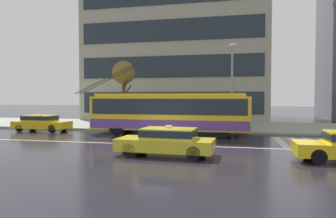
% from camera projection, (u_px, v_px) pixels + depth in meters
% --- Properties ---
extents(ground_plane, '(160.00, 160.00, 0.00)m').
position_uv_depth(ground_plane, '(156.00, 142.00, 18.34)').
color(ground_plane, '#222028').
extents(sidewalk_slab, '(80.00, 10.00, 0.14)m').
position_uv_depth(sidewalk_slab, '(184.00, 126.00, 28.04)').
color(sidewalk_slab, gray).
rests_on(sidewalk_slab, ground_plane).
extents(crosswalk_stripe_edge_near, '(0.44, 4.40, 0.01)m').
position_uv_depth(crosswalk_stripe_edge_near, '(281.00, 142.00, 18.20)').
color(crosswalk_stripe_edge_near, beige).
rests_on(crosswalk_stripe_edge_near, ground_plane).
extents(crosswalk_stripe_inner_a, '(0.44, 4.40, 0.01)m').
position_uv_depth(crosswalk_stripe_inner_a, '(297.00, 142.00, 18.01)').
color(crosswalk_stripe_inner_a, beige).
rests_on(crosswalk_stripe_inner_a, ground_plane).
extents(crosswalk_stripe_center, '(0.44, 4.40, 0.01)m').
position_uv_depth(crosswalk_stripe_center, '(313.00, 143.00, 17.82)').
color(crosswalk_stripe_center, beige).
rests_on(crosswalk_stripe_center, ground_plane).
extents(crosswalk_stripe_inner_b, '(0.44, 4.40, 0.01)m').
position_uv_depth(crosswalk_stripe_inner_b, '(330.00, 143.00, 17.62)').
color(crosswalk_stripe_inner_b, beige).
rests_on(crosswalk_stripe_inner_b, ground_plane).
extents(lane_centre_line, '(72.00, 0.14, 0.01)m').
position_uv_depth(lane_centre_line, '(151.00, 144.00, 17.17)').
color(lane_centre_line, silver).
rests_on(lane_centre_line, ground_plane).
extents(trolleybus, '(12.74, 2.65, 5.16)m').
position_uv_depth(trolleybus, '(170.00, 112.00, 21.52)').
color(trolleybus, yellow).
rests_on(trolleybus, ground_plane).
extents(taxi_queued_behind_bus, '(4.47, 1.87, 1.39)m').
position_uv_depth(taxi_queued_behind_bus, '(41.00, 122.00, 24.06)').
color(taxi_queued_behind_bus, gold).
rests_on(taxi_queued_behind_bus, ground_plane).
extents(taxi_oncoming_near, '(4.48, 1.96, 1.39)m').
position_uv_depth(taxi_oncoming_near, '(167.00, 140.00, 13.86)').
color(taxi_oncoming_near, gold).
rests_on(taxi_oncoming_near, ground_plane).
extents(bus_shelter, '(4.03, 1.53, 2.58)m').
position_uv_depth(bus_shelter, '(144.00, 105.00, 25.14)').
color(bus_shelter, gray).
rests_on(bus_shelter, sidewalk_slab).
extents(pedestrian_at_shelter, '(1.48, 1.48, 1.97)m').
position_uv_depth(pedestrian_at_shelter, '(238.00, 109.00, 24.01)').
color(pedestrian_at_shelter, black).
rests_on(pedestrian_at_shelter, sidewalk_slab).
extents(pedestrian_approaching_curb, '(1.32, 1.32, 1.97)m').
position_uv_depth(pedestrian_approaching_curb, '(196.00, 109.00, 25.26)').
color(pedestrian_approaching_curb, brown).
rests_on(pedestrian_approaching_curb, sidewalk_slab).
extents(pedestrian_walking_past, '(0.94, 0.94, 1.98)m').
position_uv_depth(pedestrian_walking_past, '(143.00, 109.00, 25.92)').
color(pedestrian_walking_past, brown).
rests_on(pedestrian_walking_past, sidewalk_slab).
extents(street_lamp, '(0.60, 0.32, 6.50)m').
position_uv_depth(street_lamp, '(232.00, 79.00, 22.51)').
color(street_lamp, gray).
rests_on(street_lamp, sidewalk_slab).
extents(street_tree_bare, '(1.95, 1.95, 5.59)m').
position_uv_depth(street_tree_bare, '(124.00, 74.00, 25.50)').
color(street_tree_bare, brown).
rests_on(street_tree_bare, sidewalk_slab).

